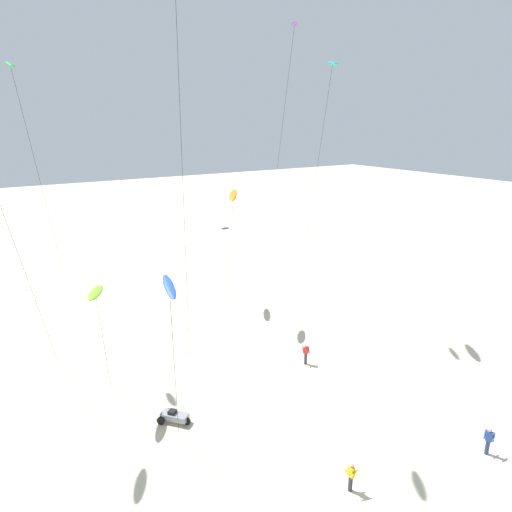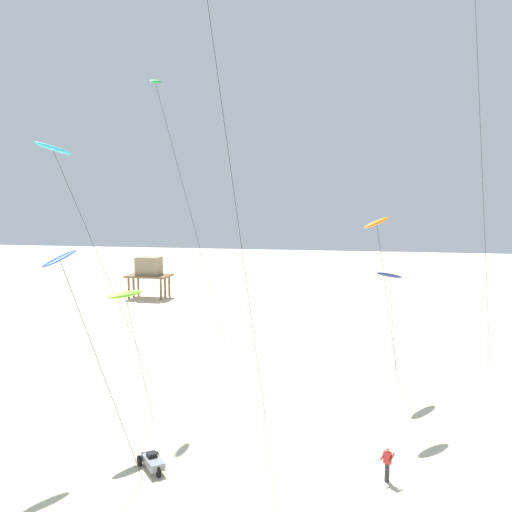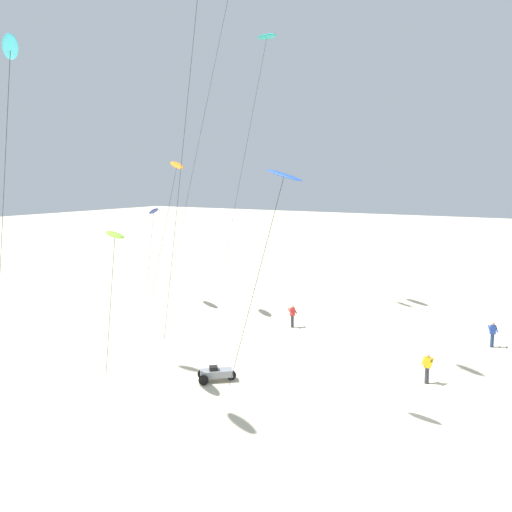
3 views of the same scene
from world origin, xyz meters
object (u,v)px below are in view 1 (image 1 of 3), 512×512
object	(u,v)px
kite_flyer_furthest	(488,440)
kite_flyer_nearest	(306,354)
kite_lime	(95,293)
kite_blue	(170,292)
beach_buggy	(174,416)
kite_orange	(233,196)
kite_flyer_middle	(351,476)
kite_purple	(293,40)
kite_green	(13,74)
kite_teal	(332,66)
kite_navy	(225,229)

from	to	relation	value
kite_flyer_furthest	kite_flyer_nearest	bearing A→B (deg)	100.91
kite_lime	kite_flyer_furthest	distance (m)	24.22
kite_blue	beach_buggy	bearing A→B (deg)	71.52
kite_orange	kite_flyer_middle	xyz separation A→B (m)	(-5.27, -20.94, -10.81)
kite_purple	kite_green	xyz separation A→B (m)	(-20.69, 4.16, -3.31)
kite_flyer_middle	kite_flyer_furthest	bearing A→B (deg)	-14.77
kite_green	kite_flyer_middle	world-z (taller)	kite_green
kite_teal	kite_flyer_middle	world-z (taller)	kite_teal
kite_navy	kite_green	bearing A→B (deg)	-178.16
kite_blue	kite_flyer_nearest	bearing A→B (deg)	24.65
kite_navy	kite_purple	size ratio (longest dim) A/B	0.33
kite_teal	kite_purple	distance (m)	4.01
kite_flyer_middle	kite_flyer_nearest	bearing A→B (deg)	61.99
kite_teal	beach_buggy	bearing A→B (deg)	-158.27
kite_lime	kite_flyer_middle	bearing A→B (deg)	-58.42
kite_purple	kite_lime	distance (m)	25.73
kite_orange	kite_blue	world-z (taller)	kite_orange
kite_purple	kite_flyer_middle	bearing A→B (deg)	-117.92
kite_teal	kite_green	xyz separation A→B (m)	(-22.75, 6.85, -1.16)
kite_lime	kite_flyer_furthest	xyz separation A→B (m)	(16.80, -15.98, -7.02)
kite_teal	kite_green	distance (m)	23.79
kite_orange	kite_green	distance (m)	18.38
kite_green	kite_flyer_furthest	xyz separation A→B (m)	(18.60, -26.01, -20.17)
kite_green	kite_teal	bearing A→B (deg)	-16.75
kite_blue	kite_flyer_furthest	world-z (taller)	kite_blue
kite_green	kite_purple	bearing A→B (deg)	-11.36
kite_orange	beach_buggy	xyz separation A→B (m)	(-10.72, -11.12, -11.27)
kite_blue	kite_green	bearing A→B (deg)	99.73
kite_teal	kite_flyer_middle	xyz separation A→B (m)	(-12.48, -16.96, -21.34)
beach_buggy	kite_orange	bearing A→B (deg)	46.05
kite_flyer_middle	kite_flyer_furthest	distance (m)	8.61
kite_navy	beach_buggy	bearing A→B (deg)	-128.90
kite_orange	kite_lime	xyz separation A→B (m)	(-13.75, -7.16, -3.78)
kite_teal	kite_lime	xyz separation A→B (m)	(-20.95, -3.18, -14.32)
kite_flyer_furthest	kite_green	bearing A→B (deg)	125.58
kite_flyer_furthest	kite_purple	bearing A→B (deg)	84.54
kite_teal	kite_green	world-z (taller)	kite_teal
kite_lime	kite_flyer_middle	size ratio (longest dim) A/B	4.90
kite_teal	kite_flyer_furthest	distance (m)	28.98
kite_flyer_nearest	kite_flyer_furthest	distance (m)	13.34
kite_teal	kite_flyer_furthest	world-z (taller)	kite_teal
kite_lime	beach_buggy	distance (m)	8.99
kite_green	kite_flyer_nearest	bearing A→B (deg)	-38.75
kite_lime	kite_flyer_furthest	bearing A→B (deg)	-43.56
kite_purple	kite_flyer_nearest	distance (m)	25.48
kite_flyer_nearest	kite_green	bearing A→B (deg)	141.25
kite_green	kite_lime	distance (m)	16.64
kite_flyer_nearest	kite_navy	bearing A→B (deg)	87.99
kite_orange	kite_navy	size ratio (longest dim) A/B	1.45
kite_purple	beach_buggy	size ratio (longest dim) A/B	13.09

